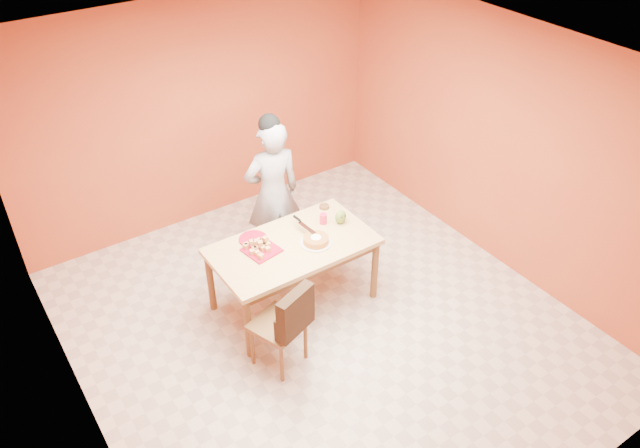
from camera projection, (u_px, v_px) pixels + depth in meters
floor at (324, 326)px, 6.24m from camera, size 5.00×5.00×0.00m
ceiling at (325, 68)px, 4.68m from camera, size 5.00×5.00×0.00m
wall_back at (201, 113)px, 7.14m from camera, size 4.50×0.00×4.50m
wall_left at (64, 317)px, 4.43m from camera, size 0.00×5.00×5.00m
wall_right at (502, 146)px, 6.49m from camera, size 0.00×5.00×5.00m
dining_table at (293, 252)px, 6.15m from camera, size 1.60×0.90×0.76m
dining_chair at (279, 324)px, 5.58m from camera, size 0.56×0.63×0.94m
pastry_pile at (261, 246)px, 5.97m from camera, size 0.27×0.27×0.09m
person at (273, 194)px, 6.68m from camera, size 0.67×0.49×1.70m
pastry_platter at (262, 250)px, 6.00m from camera, size 0.35×0.35×0.02m
red_dinner_plate at (253, 239)px, 6.15m from camera, size 0.29×0.29×0.02m
white_cake_plate at (316, 243)px, 6.10m from camera, size 0.40×0.40×0.01m
sponge_cake at (316, 240)px, 6.08m from camera, size 0.31×0.31×0.06m
cake_server at (307, 228)px, 6.19m from camera, size 0.07×0.26×0.01m
egg_ornament at (341, 217)px, 6.34m from camera, size 0.13×0.10×0.15m
magenta_glass at (323, 219)px, 6.35m from camera, size 0.10×0.10×0.11m
checker_tin at (324, 207)px, 6.60m from camera, size 0.11×0.11×0.03m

